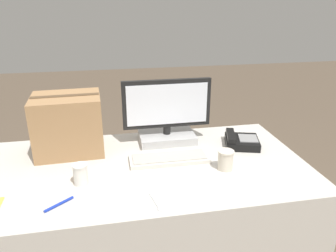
{
  "coord_description": "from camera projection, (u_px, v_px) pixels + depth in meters",
  "views": [
    {
      "loc": [
        -0.12,
        -1.52,
        1.54
      ],
      "look_at": [
        0.2,
        0.16,
        0.86
      ],
      "focal_mm": 35.0,
      "sensor_mm": 36.0,
      "label": 1
    }
  ],
  "objects": [
    {
      "name": "office_desk",
      "position": [
        138.0,
        222.0,
        1.84
      ],
      "size": [
        1.8,
        0.9,
        0.71
      ],
      "color": "beige",
      "rests_on": "ground_plane"
    },
    {
      "name": "monitor",
      "position": [
        167.0,
        118.0,
        1.96
      ],
      "size": [
        0.53,
        0.22,
        0.38
      ],
      "color": "#B7B7B7",
      "rests_on": "office_desk"
    },
    {
      "name": "keyboard",
      "position": [
        169.0,
        159.0,
        1.76
      ],
      "size": [
        0.43,
        0.15,
        0.03
      ],
      "rotation": [
        0.0,
        0.0,
        -0.01
      ],
      "color": "beige",
      "rests_on": "office_desk"
    },
    {
      "name": "desk_phone",
      "position": [
        241.0,
        141.0,
        1.94
      ],
      "size": [
        0.24,
        0.24,
        0.07
      ],
      "rotation": [
        0.0,
        0.0,
        -0.28
      ],
      "color": "black",
      "rests_on": "office_desk"
    },
    {
      "name": "paper_cup_left",
      "position": [
        81.0,
        174.0,
        1.53
      ],
      "size": [
        0.07,
        0.07,
        0.1
      ],
      "color": "white",
      "rests_on": "office_desk"
    },
    {
      "name": "paper_cup_right",
      "position": [
        225.0,
        160.0,
        1.66
      ],
      "size": [
        0.08,
        0.08,
        0.1
      ],
      "color": "beige",
      "rests_on": "office_desk"
    },
    {
      "name": "spoon",
      "position": [
        157.0,
        204.0,
        1.39
      ],
      "size": [
        0.04,
        0.14,
        0.0
      ],
      "rotation": [
        0.0,
        0.0,
        4.91
      ],
      "color": "silver",
      "rests_on": "office_desk"
    },
    {
      "name": "cardboard_box",
      "position": [
        68.0,
        124.0,
        1.82
      ],
      "size": [
        0.38,
        0.31,
        0.33
      ],
      "rotation": [
        0.0,
        0.0,
        0.04
      ],
      "color": "#9E754C",
      "rests_on": "office_desk"
    },
    {
      "name": "pen_marker",
      "position": [
        59.0,
        204.0,
        1.39
      ],
      "size": [
        0.12,
        0.1,
        0.01
      ],
      "rotation": [
        0.0,
        0.0,
        3.82
      ],
      "color": "#1933B2",
      "rests_on": "office_desk"
    }
  ]
}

